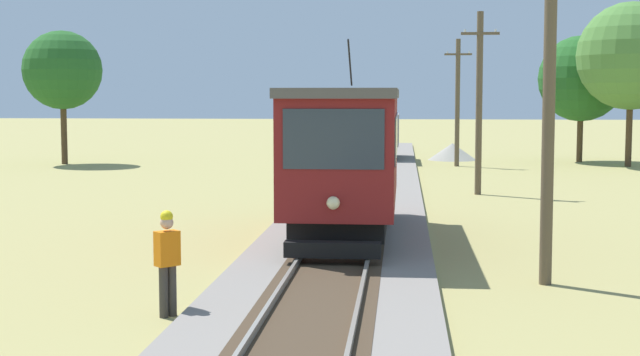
% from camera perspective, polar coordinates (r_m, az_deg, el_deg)
% --- Properties ---
extents(red_tram, '(2.60, 8.54, 4.79)m').
position_cam_1_polar(red_tram, '(22.23, 1.68, 1.55)').
color(red_tram, maroon).
rests_on(red_tram, rail_right).
extents(freight_car, '(2.40, 5.20, 2.31)m').
position_cam_1_polar(freight_car, '(49.23, 3.69, 2.90)').
color(freight_car, slate).
rests_on(freight_car, rail_right).
extents(utility_pole_near_tram, '(1.40, 0.40, 8.30)m').
position_cam_1_polar(utility_pole_near_tram, '(17.62, 14.57, 7.05)').
color(utility_pole_near_tram, brown).
rests_on(utility_pole_near_tram, ground).
extents(utility_pole_mid, '(1.40, 0.42, 6.72)m').
position_cam_1_polar(utility_pole_mid, '(33.19, 10.21, 4.91)').
color(utility_pole_mid, brown).
rests_on(utility_pole_mid, ground).
extents(utility_pole_far, '(1.40, 0.34, 6.53)m').
position_cam_1_polar(utility_pole_far, '(46.18, 8.84, 4.92)').
color(utility_pole_far, brown).
rests_on(utility_pole_far, ground).
extents(gravel_pile, '(2.75, 2.75, 0.95)m').
position_cam_1_polar(gravel_pile, '(50.67, 8.51, 1.69)').
color(gravel_pile, '#9E998E').
rests_on(gravel_pile, ground).
extents(track_worker, '(0.44, 0.44, 1.78)m').
position_cam_1_polar(track_worker, '(14.90, -9.80, -5.11)').
color(track_worker, '#38332D').
rests_on(track_worker, ground).
extents(tree_left_near, '(5.49, 5.49, 8.39)m').
position_cam_1_polar(tree_left_near, '(48.05, 19.41, 7.42)').
color(tree_left_near, '#4C3823').
rests_on(tree_left_near, ground).
extents(tree_right_near, '(4.69, 4.69, 6.91)m').
position_cam_1_polar(tree_right_near, '(50.70, 16.48, 6.15)').
color(tree_right_near, '#4C3823').
rests_on(tree_right_near, ground).
extents(tree_left_far, '(4.15, 4.15, 7.06)m').
position_cam_1_polar(tree_left_far, '(48.99, -16.25, 6.67)').
color(tree_left_far, '#4C3823').
rests_on(tree_left_far, ground).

